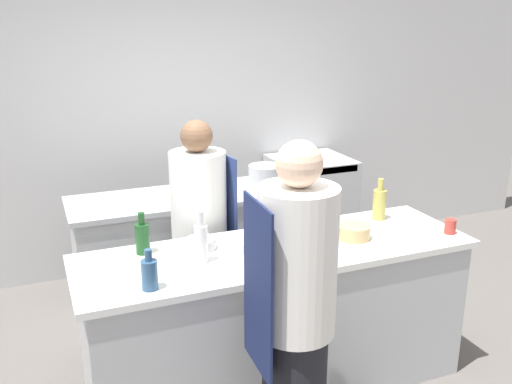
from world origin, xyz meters
name	(u,v)px	position (x,y,z in m)	size (l,w,h in m)	color
ground_plane	(276,382)	(0.00, 0.00, 0.00)	(16.00, 16.00, 0.00)	#605B56
wall_back	(182,115)	(0.00, 2.13, 1.40)	(8.00, 0.06, 2.80)	silver
prep_counter	(277,317)	(0.00, 0.00, 0.47)	(2.40, 0.74, 0.94)	#B7BABC
pass_counter	(188,251)	(-0.23, 1.23, 0.47)	(1.79, 0.65, 0.94)	#B7BABC
oven_range	(310,208)	(1.13, 1.74, 0.49)	(0.70, 0.67, 0.98)	#B7BABC
chef_at_prep_near	(295,318)	(-0.21, -0.68, 0.87)	(0.40, 0.38, 1.75)	black
chef_at_stove	(200,238)	(-0.29, 0.65, 0.81)	(0.41, 0.39, 1.62)	black
bottle_olive_oil	(201,242)	(-0.48, -0.02, 1.06)	(0.08, 0.08, 0.30)	silver
bottle_vinegar	(257,254)	(-0.22, -0.21, 1.02)	(0.07, 0.07, 0.21)	#5B2319
bottle_wine	(379,203)	(0.84, 0.21, 1.05)	(0.09, 0.09, 0.28)	#B2A84C
bottle_cooking_oil	(149,274)	(-0.82, -0.24, 1.02)	(0.08, 0.08, 0.22)	#2D5175
bottle_sauce	(142,237)	(-0.76, 0.23, 1.04)	(0.08, 0.08, 0.25)	#19471E
bowl_mixing_large	(354,232)	(0.50, -0.03, 0.98)	(0.21, 0.21, 0.09)	tan
bowl_prep_small	(201,243)	(-0.43, 0.17, 0.97)	(0.18, 0.18, 0.06)	#B7BABC
bowl_ceramic_blue	(260,244)	(-0.10, 0.03, 0.97)	(0.26, 0.26, 0.06)	#B7BABC
cup	(450,226)	(1.11, -0.19, 0.98)	(0.07, 0.07, 0.09)	#B2382D
cutting_board	(302,240)	(0.19, 0.05, 0.94)	(0.29, 0.26, 0.01)	tan
stockpot	(265,177)	(0.42, 1.18, 1.03)	(0.27, 0.27, 0.19)	#B7BABC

